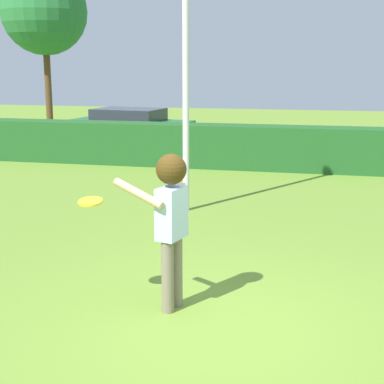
% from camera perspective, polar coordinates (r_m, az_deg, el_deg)
% --- Properties ---
extents(ground_plane, '(60.00, 60.00, 0.00)m').
position_cam_1_polar(ground_plane, '(6.32, 2.00, -13.19)').
color(ground_plane, olive).
extents(person, '(0.81, 0.55, 1.79)m').
position_cam_1_polar(person, '(6.40, -2.10, -1.96)').
color(person, '#7D715D').
rests_on(person, ground).
extents(frisbee, '(0.28, 0.28, 0.06)m').
position_cam_1_polar(frisbee, '(6.63, -9.96, -0.93)').
color(frisbee, yellow).
extents(lamppost, '(0.24, 0.24, 6.05)m').
position_cam_1_polar(lamppost, '(10.75, -0.63, 15.72)').
color(lamppost, silver).
rests_on(lamppost, ground).
extents(hedge_row, '(19.30, 0.90, 1.14)m').
position_cam_1_polar(hedge_row, '(15.39, 8.92, 4.28)').
color(hedge_row, '#225823').
rests_on(hedge_row, ground).
extents(parked_car_green, '(4.39, 2.26, 1.25)m').
position_cam_1_polar(parked_car_green, '(19.88, -6.21, 6.54)').
color(parked_car_green, '#1E6633').
rests_on(parked_car_green, ground).
extents(willow_tree, '(3.31, 3.31, 6.35)m').
position_cam_1_polar(willow_tree, '(24.05, -14.31, 16.77)').
color(willow_tree, brown).
rests_on(willow_tree, ground).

